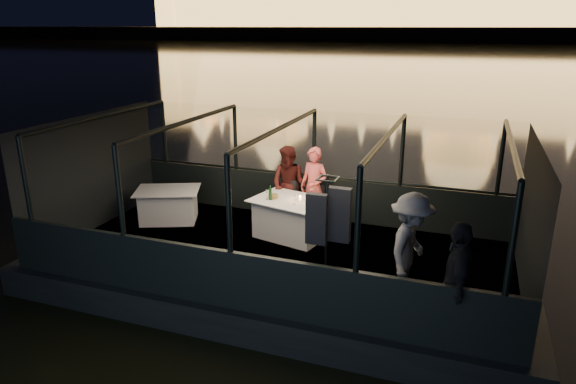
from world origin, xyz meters
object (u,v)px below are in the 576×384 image
(coat_stand, at_px, (326,244))
(wine_bottle, at_px, (270,192))
(dining_table_aft, at_px, (168,203))
(person_man_maroon, at_px, (289,187))
(chair_port_right, at_px, (312,207))
(dining_table_central, at_px, (291,218))
(passenger_stripe, at_px, (410,250))
(person_woman_coral, at_px, (314,191))
(chair_port_left, at_px, (284,203))
(passenger_dark, at_px, (457,279))

(coat_stand, distance_m, wine_bottle, 2.55)
(dining_table_aft, relative_size, wine_bottle, 4.59)
(person_man_maroon, bearing_deg, wine_bottle, -85.36)
(chair_port_right, bearing_deg, dining_table_central, -129.68)
(dining_table_aft, distance_m, person_man_maroon, 2.56)
(passenger_stripe, distance_m, wine_bottle, 3.26)
(passenger_stripe, bearing_deg, person_man_maroon, 55.28)
(person_woman_coral, bearing_deg, wine_bottle, -111.52)
(dining_table_central, distance_m, wine_bottle, 0.66)
(person_woman_coral, xyz_separation_m, wine_bottle, (-0.60, -0.87, 0.17))
(chair_port_left, distance_m, passenger_dark, 4.69)
(person_woman_coral, bearing_deg, person_man_maroon, -169.68)
(person_man_maroon, bearing_deg, chair_port_right, -7.68)
(passenger_dark, bearing_deg, dining_table_aft, -116.88)
(person_man_maroon, xyz_separation_m, passenger_stripe, (2.77, -2.52, 0.10))
(coat_stand, height_order, passenger_dark, coat_stand)
(dining_table_aft, relative_size, person_man_maroon, 0.80)
(passenger_dark, bearing_deg, person_man_maroon, -137.61)
(chair_port_left, relative_size, coat_stand, 0.46)
(dining_table_aft, height_order, passenger_dark, passenger_dark)
(passenger_dark, bearing_deg, chair_port_right, -141.16)
(coat_stand, xyz_separation_m, person_woman_coral, (-1.05, 2.81, -0.15))
(coat_stand, height_order, person_man_maroon, coat_stand)
(dining_table_aft, distance_m, passenger_dark, 6.35)
(dining_table_central, distance_m, person_man_maroon, 0.91)
(chair_port_left, xyz_separation_m, passenger_stripe, (2.82, -2.38, 0.40))
(wine_bottle, bearing_deg, dining_table_aft, 177.94)
(chair_port_left, height_order, coat_stand, coat_stand)
(coat_stand, bearing_deg, passenger_dark, -12.28)
(wine_bottle, bearing_deg, passenger_dark, -33.81)
(dining_table_aft, xyz_separation_m, person_man_maroon, (2.40, 0.81, 0.36))
(person_woman_coral, bearing_deg, passenger_stripe, -35.27)
(chair_port_right, xyz_separation_m, passenger_stripe, (2.22, -2.37, 0.40))
(dining_table_aft, relative_size, coat_stand, 0.66)
(passenger_dark, bearing_deg, wine_bottle, -128.13)
(chair_port_right, xyz_separation_m, person_man_maroon, (-0.55, 0.16, 0.30))
(coat_stand, height_order, passenger_stripe, coat_stand)
(passenger_dark, bearing_deg, chair_port_left, -135.93)
(person_man_maroon, distance_m, wine_bottle, 0.92)
(chair_port_left, bearing_deg, person_man_maroon, 82.90)
(person_woman_coral, distance_m, passenger_stripe, 3.34)
(chair_port_left, relative_size, passenger_dark, 0.54)
(coat_stand, bearing_deg, dining_table_central, 121.74)
(coat_stand, bearing_deg, chair_port_left, 121.32)
(person_man_maroon, relative_size, wine_bottle, 5.72)
(chair_port_right, distance_m, person_woman_coral, 0.33)
(chair_port_left, relative_size, passenger_stripe, 0.52)
(dining_table_central, xyz_separation_m, chair_port_right, (0.23, 0.62, 0.06))
(dining_table_aft, bearing_deg, person_woman_coral, 14.98)
(chair_port_left, distance_m, passenger_stripe, 3.71)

